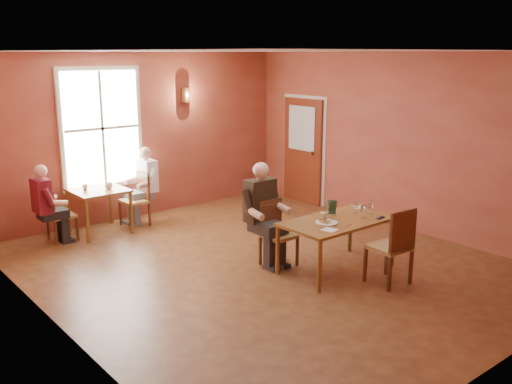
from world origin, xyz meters
TOP-DOWN VIEW (x-y plane):
  - ground at (0.00, 0.00)m, footprint 6.00×7.00m
  - wall_back at (0.00, 3.50)m, footprint 6.00×0.04m
  - wall_front at (0.00, -3.50)m, footprint 6.00×0.04m
  - wall_left at (-3.00, 0.00)m, footprint 0.04×7.00m
  - wall_right at (3.00, 0.00)m, footprint 0.04×7.00m
  - ceiling at (0.00, 0.00)m, footprint 6.00×7.00m
  - window at (-0.80, 3.45)m, footprint 1.36×0.10m
  - door at (2.94, 2.30)m, footprint 0.12×1.04m
  - wall_sconce at (0.90, 3.40)m, footprint 0.16×0.16m
  - main_table at (0.66, -0.77)m, footprint 1.56×0.88m
  - chair_diner_main at (0.16, -0.12)m, footprint 0.42×0.42m
  - diner_main at (0.16, -0.15)m, footprint 0.57×0.57m
  - chair_empty at (0.84, -1.52)m, footprint 0.49×0.49m
  - plate_food at (0.42, -0.79)m, footprint 0.38×0.38m
  - sandwich at (0.45, -0.69)m, footprint 0.11×0.11m
  - goblet_a at (1.11, -0.70)m, footprint 0.09×0.09m
  - goblet_b at (1.25, -0.86)m, footprint 0.10×0.10m
  - goblet_c at (1.00, -0.94)m, footprint 0.10×0.10m
  - menu_stand at (0.83, -0.50)m, footprint 0.13×0.10m
  - knife at (0.57, -1.06)m, footprint 0.21×0.08m
  - napkin at (0.23, -1.02)m, footprint 0.21×0.21m
  - side_plate at (1.39, -0.55)m, footprint 0.21×0.21m
  - sunglasses at (1.18, -1.10)m, footprint 0.15×0.06m
  - second_table at (-1.16, 2.96)m, footprint 0.86×0.86m
  - chair_diner_white at (-0.51, 2.96)m, footprint 0.42×0.42m
  - diner_white at (-0.48, 2.96)m, footprint 0.53×0.53m
  - chair_diner_maroon at (-1.81, 2.96)m, footprint 0.39×0.39m
  - diner_maroon at (-1.84, 2.96)m, footprint 0.50×0.50m
  - cup_a at (-1.00, 2.88)m, footprint 0.16×0.16m
  - cup_b at (-1.33, 3.08)m, footprint 0.11×0.11m

SIDE VIEW (x-z plane):
  - ground at x=0.00m, z-range -0.01..0.01m
  - main_table at x=0.66m, z-range 0.00..0.73m
  - second_table at x=-1.16m, z-range 0.00..0.76m
  - chair_diner_maroon at x=-1.81m, z-range 0.00..0.88m
  - chair_diner_main at x=0.16m, z-range 0.00..0.94m
  - chair_diner_white at x=-0.51m, z-range 0.00..0.94m
  - chair_empty at x=0.84m, z-range 0.00..1.05m
  - diner_maroon at x=-1.84m, z-range 0.00..1.26m
  - diner_white at x=-0.48m, z-range 0.00..1.31m
  - diner_main at x=0.16m, z-range 0.00..1.43m
  - knife at x=0.57m, z-range 0.73..0.74m
  - napkin at x=0.23m, z-range 0.73..0.74m
  - side_plate at x=1.39m, z-range 0.73..0.75m
  - sunglasses at x=1.18m, z-range 0.73..0.75m
  - plate_food at x=0.42m, z-range 0.73..0.77m
  - sandwich at x=0.45m, z-range 0.73..0.84m
  - cup_b at x=-1.33m, z-range 0.76..0.84m
  - cup_a at x=-1.00m, z-range 0.76..0.85m
  - menu_stand at x=0.83m, z-range 0.73..0.93m
  - goblet_b at x=1.25m, z-range 0.73..0.94m
  - goblet_c at x=1.00m, z-range 0.73..0.94m
  - goblet_a at x=1.11m, z-range 0.73..0.94m
  - door at x=2.94m, z-range 0.00..2.10m
  - wall_back at x=0.00m, z-range 0.00..3.00m
  - wall_front at x=0.00m, z-range 0.00..3.00m
  - wall_left at x=-3.00m, z-range 0.00..3.00m
  - wall_right at x=3.00m, z-range 0.00..3.00m
  - window at x=-0.80m, z-range 0.72..2.68m
  - wall_sconce at x=0.90m, z-range 2.06..2.34m
  - ceiling at x=0.00m, z-range 2.98..3.02m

